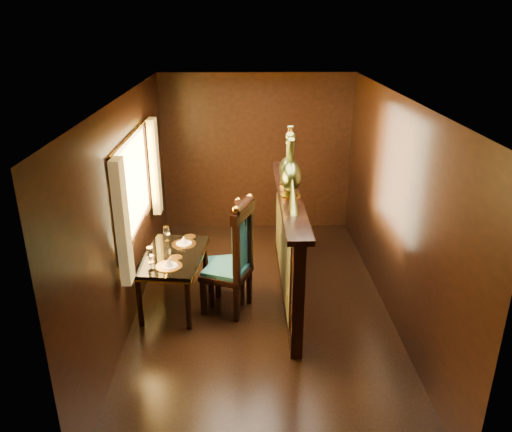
{
  "coord_description": "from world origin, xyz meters",
  "views": [
    {
      "loc": [
        -0.19,
        -5.21,
        3.3
      ],
      "look_at": [
        -0.06,
        0.42,
        1.02
      ],
      "focal_mm": 35.0,
      "sensor_mm": 36.0,
      "label": 1
    }
  ],
  "objects_px": {
    "chair_right": "(234,250)",
    "peacock_right": "(288,159)",
    "chair_left": "(236,255)",
    "dining_table": "(173,259)",
    "peacock_left": "(291,164)"
  },
  "relations": [
    {
      "from": "chair_right",
      "to": "peacock_right",
      "type": "xyz_separation_m",
      "value": [
        0.65,
        0.29,
        1.05
      ]
    },
    {
      "from": "dining_table",
      "to": "chair_left",
      "type": "relative_size",
      "value": 0.85
    },
    {
      "from": "chair_left",
      "to": "peacock_right",
      "type": "bearing_deg",
      "value": 65.62
    },
    {
      "from": "chair_right",
      "to": "peacock_left",
      "type": "xyz_separation_m",
      "value": [
        0.65,
        -0.1,
        1.1
      ]
    },
    {
      "from": "dining_table",
      "to": "peacock_right",
      "type": "distance_m",
      "value": 1.82
    },
    {
      "from": "dining_table",
      "to": "peacock_right",
      "type": "bearing_deg",
      "value": 23.91
    },
    {
      "from": "chair_right",
      "to": "peacock_left",
      "type": "bearing_deg",
      "value": -16.49
    },
    {
      "from": "chair_left",
      "to": "peacock_left",
      "type": "relative_size",
      "value": 1.81
    },
    {
      "from": "chair_right",
      "to": "peacock_right",
      "type": "relative_size",
      "value": 1.8
    },
    {
      "from": "dining_table",
      "to": "chair_right",
      "type": "xyz_separation_m",
      "value": [
        0.73,
        0.14,
        0.05
      ]
    },
    {
      "from": "peacock_right",
      "to": "chair_left",
      "type": "bearing_deg",
      "value": -135.79
    },
    {
      "from": "chair_left",
      "to": "peacock_left",
      "type": "xyz_separation_m",
      "value": [
        0.62,
        0.22,
        1.01
      ]
    },
    {
      "from": "chair_right",
      "to": "peacock_right",
      "type": "height_order",
      "value": "peacock_right"
    },
    {
      "from": "dining_table",
      "to": "chair_left",
      "type": "height_order",
      "value": "chair_left"
    },
    {
      "from": "peacock_left",
      "to": "peacock_right",
      "type": "bearing_deg",
      "value": 90.0
    }
  ]
}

